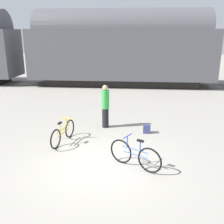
% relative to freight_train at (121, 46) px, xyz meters
% --- Properties ---
extents(ground_plane, '(80.00, 80.00, 0.00)m').
position_rel_freight_train_xyz_m(ground_plane, '(-0.00, -12.13, -2.83)').
color(ground_plane, gray).
extents(freight_train, '(42.07, 2.91, 5.38)m').
position_rel_freight_train_xyz_m(freight_train, '(0.00, 0.00, 0.00)').
color(freight_train, black).
rests_on(freight_train, ground_plane).
extents(rail_near, '(54.07, 0.07, 0.01)m').
position_rel_freight_train_xyz_m(rail_near, '(-0.00, -0.72, -2.83)').
color(rail_near, '#4C4238').
rests_on(rail_near, ground_plane).
extents(rail_far, '(54.07, 0.07, 0.01)m').
position_rel_freight_train_xyz_m(rail_far, '(-0.00, 0.72, -2.83)').
color(rail_far, '#4C4238').
rests_on(rail_far, ground_plane).
extents(bicycle_blue, '(1.51, 0.95, 0.95)m').
position_rel_freight_train_xyz_m(bicycle_blue, '(1.06, -12.26, -2.43)').
color(bicycle_blue, black).
rests_on(bicycle_blue, ground_plane).
extents(bicycle_yellow, '(0.52, 1.71, 0.85)m').
position_rel_freight_train_xyz_m(bicycle_yellow, '(-1.51, -10.66, -2.47)').
color(bicycle_yellow, black).
rests_on(bicycle_yellow, ground_plane).
extents(person_in_green, '(0.32, 0.32, 1.79)m').
position_rel_freight_train_xyz_m(person_in_green, '(-0.17, -8.95, -1.92)').
color(person_in_green, black).
rests_on(person_in_green, ground_plane).
extents(backpack, '(0.28, 0.20, 0.34)m').
position_rel_freight_train_xyz_m(backpack, '(1.53, -9.48, -2.66)').
color(backpack, navy).
rests_on(backpack, ground_plane).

